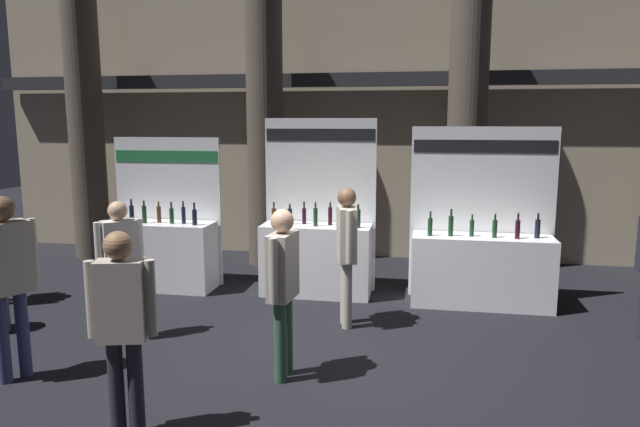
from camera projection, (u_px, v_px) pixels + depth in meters
The scene contains 10 objects.
ground_plane at pixel (321, 362), 6.07m from camera, with size 28.84×28.84×0.00m, color black.
hall_colonnade at pixel (367, 104), 10.24m from camera, with size 14.42×1.40×5.92m.
exhibitor_booth_0 at pixel (162, 249), 8.71m from camera, with size 1.70×0.66×2.28m.
exhibitor_booth_1 at pixel (317, 251), 8.39m from camera, with size 1.67×0.66×2.57m.
exhibitor_booth_2 at pixel (481, 262), 7.89m from camera, with size 1.99×0.66×2.46m.
visitor_0 at pixel (7, 270), 5.50m from camera, with size 0.43×0.52×1.83m.
visitor_2 at pixel (120, 259), 6.57m from camera, with size 0.42×0.41×1.64m.
visitor_3 at pixel (346, 244), 6.99m from camera, with size 0.31×0.61×1.74m.
visitor_4 at pixel (122, 318), 4.49m from camera, with size 0.53×0.29×1.70m.
visitor_6 at pixel (283, 279), 5.54m from camera, with size 0.25×0.58×1.70m.
Camera 1 is at (1.00, -5.65, 2.54)m, focal length 32.09 mm.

